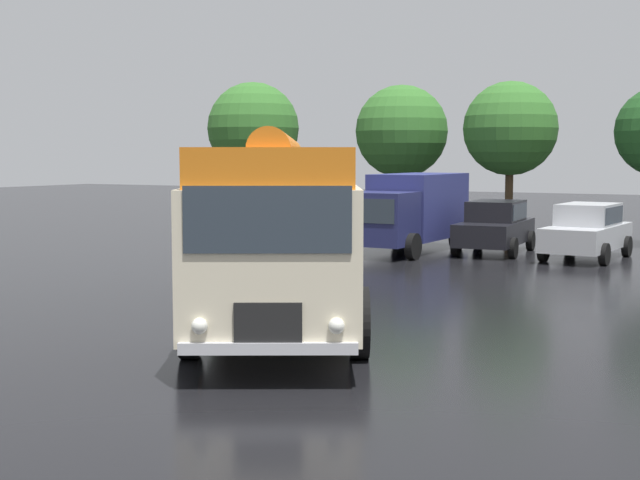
{
  "coord_description": "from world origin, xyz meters",
  "views": [
    {
      "loc": [
        8.44,
        -13.47,
        3.1
      ],
      "look_at": [
        -0.06,
        2.26,
        1.4
      ],
      "focal_mm": 50.0,
      "sensor_mm": 36.0,
      "label": 1
    }
  ],
  "objects": [
    {
      "name": "ground_plane",
      "position": [
        0.0,
        0.0,
        0.0
      ],
      "size": [
        120.0,
        120.0,
        0.0
      ],
      "primitive_type": "plane",
      "color": "black"
    },
    {
      "name": "vintage_bus",
      "position": [
        -0.05,
        0.75,
        1.89
      ],
      "size": [
        7.0,
        10.02,
        3.49
      ],
      "color": "beige",
      "rests_on": "ground"
    },
    {
      "name": "box_van",
      "position": [
        -2.64,
        13.15,
        1.36
      ],
      "size": [
        2.41,
        5.8,
        2.5
      ],
      "color": "navy",
      "rests_on": "ground"
    },
    {
      "name": "tree_far_left",
      "position": [
        -11.81,
        18.09,
        4.35
      ],
      "size": [
        3.82,
        3.82,
        6.14
      ],
      "color": "#4C3823",
      "rests_on": "ground"
    },
    {
      "name": "tree_left_of_centre",
      "position": [
        -5.47,
        19.02,
        4.07
      ],
      "size": [
        3.62,
        3.62,
        5.85
      ],
      "color": "#4C3823",
      "rests_on": "ground"
    },
    {
      "name": "tree_centre",
      "position": [
        -0.98,
        18.68,
        4.11
      ],
      "size": [
        3.45,
        3.45,
        5.81
      ],
      "color": "#4C3823",
      "rests_on": "ground"
    },
    {
      "name": "car_near_left",
      "position": [
        -0.08,
        14.02,
        0.85
      ],
      "size": [
        2.16,
        4.3,
        1.66
      ],
      "color": "black",
      "rests_on": "ground"
    },
    {
      "name": "car_mid_left",
      "position": [
        2.86,
        13.7,
        0.85
      ],
      "size": [
        2.18,
        4.31,
        1.66
      ],
      "color": "#B7BABF",
      "rests_on": "ground"
    }
  ]
}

